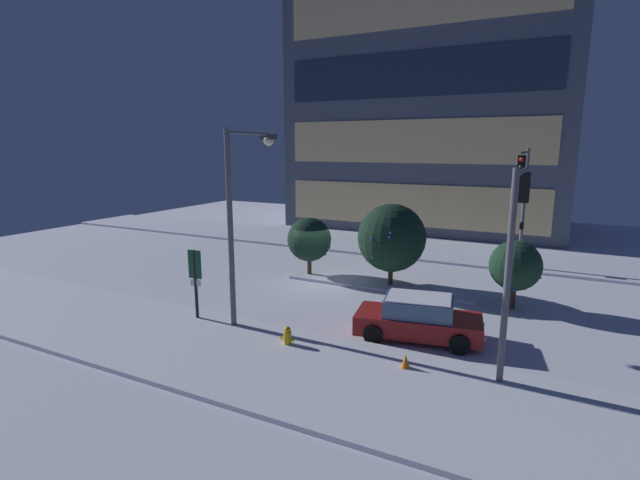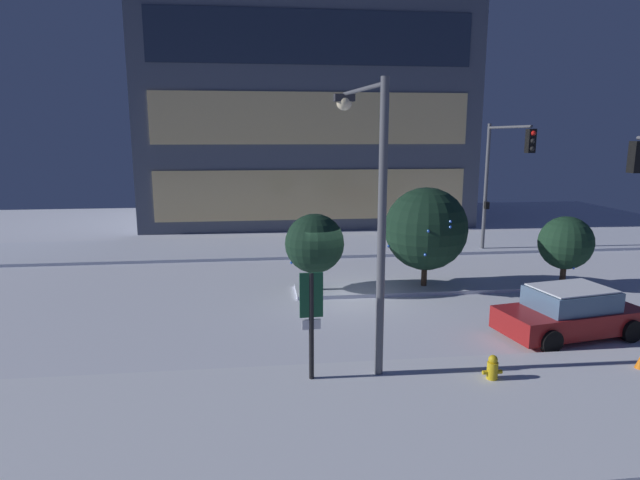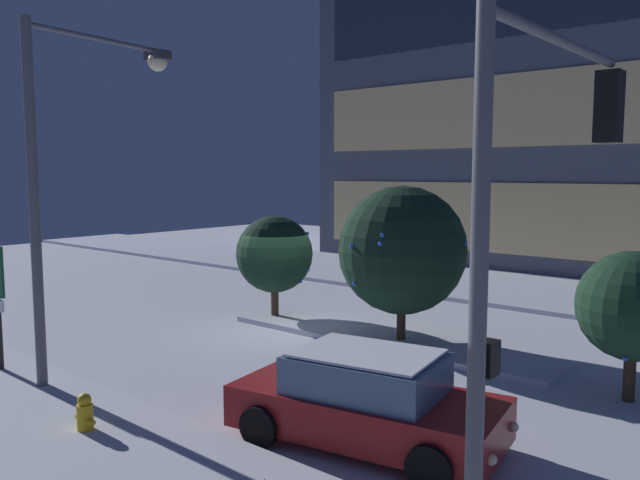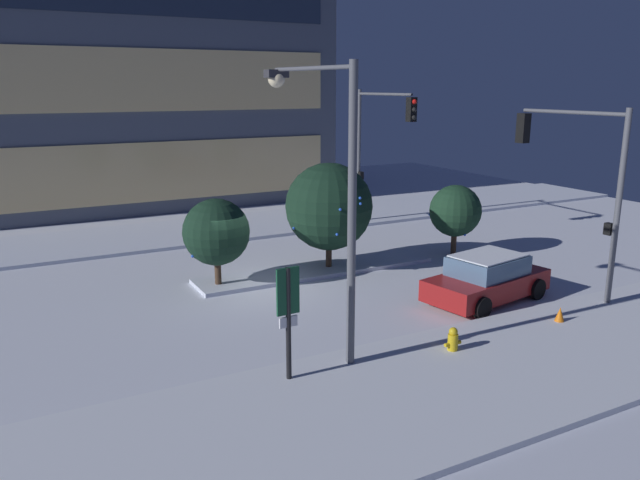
% 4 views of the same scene
% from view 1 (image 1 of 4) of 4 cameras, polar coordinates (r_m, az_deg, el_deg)
% --- Properties ---
extents(ground, '(52.00, 52.00, 0.00)m').
position_cam_1_polar(ground, '(23.09, -0.08, -5.01)').
color(ground, silver).
extents(curb_strip_near, '(52.00, 5.20, 0.14)m').
position_cam_1_polar(curb_strip_near, '(16.28, -14.42, -12.32)').
color(curb_strip_near, silver).
rests_on(curb_strip_near, ground).
extents(curb_strip_far, '(52.00, 5.20, 0.14)m').
position_cam_1_polar(curb_strip_far, '(30.83, 7.26, -0.78)').
color(curb_strip_far, silver).
rests_on(curb_strip_far, ground).
extents(median_strip, '(9.00, 1.80, 0.14)m').
position_cam_1_polar(median_strip, '(22.44, 7.37, -5.41)').
color(median_strip, silver).
rests_on(median_strip, ground).
extents(office_tower_main, '(21.12, 13.22, 27.44)m').
position_cam_1_polar(office_tower_main, '(41.55, 14.14, 21.04)').
color(office_tower_main, '#4C5466').
rests_on(office_tower_main, ground).
extents(car_near, '(4.51, 2.62, 1.49)m').
position_cam_1_polar(car_near, '(16.57, 11.92, -9.38)').
color(car_near, maroon).
rests_on(car_near, ground).
extents(traffic_light_corner_near_right, '(0.32, 4.32, 5.98)m').
position_cam_1_polar(traffic_light_corner_near_right, '(14.74, 22.83, 1.07)').
color(traffic_light_corner_near_right, '#565960').
rests_on(traffic_light_corner_near_right, ground).
extents(traffic_light_corner_far_right, '(0.32, 4.48, 6.43)m').
position_cam_1_polar(traffic_light_corner_far_right, '(25.11, 23.55, 5.60)').
color(traffic_light_corner_far_right, '#565960').
rests_on(traffic_light_corner_far_right, ground).
extents(street_lamp_arched, '(0.77, 3.49, 7.13)m').
position_cam_1_polar(street_lamp_arched, '(17.36, -9.31, 5.33)').
color(street_lamp_arched, '#565960').
rests_on(street_lamp_arched, ground).
extents(fire_hydrant, '(0.48, 0.26, 0.74)m').
position_cam_1_polar(fire_hydrant, '(15.66, -4.00, -11.81)').
color(fire_hydrant, gold).
rests_on(fire_hydrant, ground).
extents(parking_info_sign, '(0.55, 0.12, 2.75)m').
position_cam_1_polar(parking_info_sign, '(18.04, -14.99, -4.31)').
color(parking_info_sign, black).
rests_on(parking_info_sign, ground).
extents(decorated_tree_median, '(3.17, 3.15, 3.95)m').
position_cam_1_polar(decorated_tree_median, '(21.75, 8.74, 0.26)').
color(decorated_tree_median, '#473323').
rests_on(decorated_tree_median, ground).
extents(decorated_tree_left_of_median, '(2.04, 2.04, 2.83)m').
position_cam_1_polar(decorated_tree_left_of_median, '(20.35, 22.77, -2.91)').
color(decorated_tree_left_of_median, '#473323').
rests_on(decorated_tree_left_of_median, ground).
extents(decorated_tree_right_of_median, '(2.21, 2.21, 3.03)m').
position_cam_1_polar(decorated_tree_right_of_median, '(23.41, -1.32, 0.05)').
color(decorated_tree_right_of_median, '#473323').
rests_on(decorated_tree_right_of_median, ground).
extents(construction_cone, '(0.36, 0.36, 0.55)m').
position_cam_1_polar(construction_cone, '(14.35, 10.40, -14.58)').
color(construction_cone, orange).
rests_on(construction_cone, ground).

